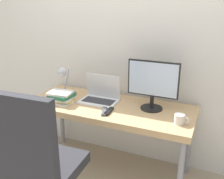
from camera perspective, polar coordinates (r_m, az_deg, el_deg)
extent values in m
cube|color=silver|center=(2.75, 2.78, 10.42)|extent=(8.00, 0.05, 2.60)
cube|color=tan|center=(2.57, -0.54, -4.07)|extent=(1.64, 0.66, 0.06)
cylinder|color=gray|center=(2.90, -16.82, -10.16)|extent=(0.05, 0.05, 0.68)
cylinder|color=gray|center=(2.35, 14.61, -17.65)|extent=(0.05, 0.05, 0.68)
cylinder|color=gray|center=(3.28, -10.87, -6.05)|extent=(0.05, 0.05, 0.68)
cylinder|color=gray|center=(2.80, 16.44, -11.26)|extent=(0.05, 0.05, 0.68)
cube|color=silver|center=(2.62, -2.95, -2.66)|extent=(0.37, 0.25, 0.02)
cube|color=#2D2D33|center=(2.62, -2.95, -2.46)|extent=(0.32, 0.15, 0.00)
cube|color=silver|center=(2.67, -1.95, 0.79)|extent=(0.37, 0.03, 0.25)
cube|color=navy|center=(2.67, -1.96, 0.77)|extent=(0.33, 0.02, 0.22)
cylinder|color=black|center=(2.51, 8.57, -4.02)|extent=(0.21, 0.21, 0.01)
cylinder|color=black|center=(2.48, 8.65, -2.55)|extent=(0.04, 0.04, 0.13)
cube|color=black|center=(2.41, 8.94, 2.30)|extent=(0.47, 0.02, 0.33)
cube|color=silver|center=(2.40, 8.87, 2.22)|extent=(0.45, 0.00, 0.31)
cylinder|color=#4C4C51|center=(2.87, -9.10, -0.86)|extent=(0.14, 0.14, 0.02)
cylinder|color=#99999E|center=(2.78, -9.92, 1.44)|extent=(0.02, 0.14, 0.27)
sphere|color=#B2B2B7|center=(2.69, -10.79, 3.73)|extent=(0.10, 0.10, 0.10)
cube|color=#2D2D33|center=(2.18, -14.16, -15.86)|extent=(0.54, 0.51, 0.09)
cube|color=#2D2D33|center=(1.86, -18.83, -10.16)|extent=(0.50, 0.09, 0.62)
cube|color=silver|center=(2.64, -11.09, -2.77)|extent=(0.25, 0.17, 0.02)
cube|color=gold|center=(2.64, -10.98, -2.32)|extent=(0.24, 0.16, 0.02)
cube|color=silver|center=(2.64, -10.85, -1.89)|extent=(0.22, 0.20, 0.02)
cube|color=#286B47|center=(2.64, -10.97, -1.24)|extent=(0.23, 0.21, 0.03)
cube|color=silver|center=(2.62, -11.20, -0.72)|extent=(0.24, 0.19, 0.02)
cube|color=black|center=(2.40, -0.68, -4.77)|extent=(0.05, 0.17, 0.02)
cube|color=#4C4C51|center=(2.40, -1.71, -4.79)|extent=(0.10, 0.17, 0.02)
cylinder|color=silver|center=(2.25, 14.44, -6.27)|extent=(0.08, 0.08, 0.09)
torus|color=silver|center=(2.25, 15.76, -6.46)|extent=(0.06, 0.01, 0.06)
ellipsoid|color=black|center=(2.70, -15.78, -2.47)|extent=(0.14, 0.11, 0.04)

